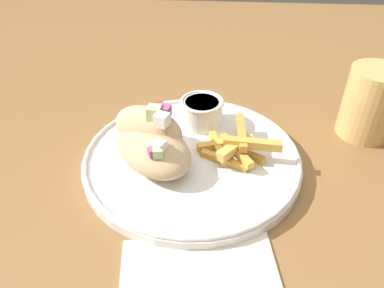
{
  "coord_description": "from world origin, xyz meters",
  "views": [
    {
      "loc": [
        0.07,
        -0.46,
        1.09
      ],
      "look_at": [
        0.04,
        -0.06,
        0.78
      ],
      "focal_mm": 35.0,
      "sensor_mm": 36.0,
      "label": 1
    }
  ],
  "objects_px": {
    "pita_sandwich_far": "(149,128)",
    "fries_pile": "(235,147)",
    "pita_sandwich_near": "(154,149)",
    "water_glass": "(370,106)",
    "sauce_ramekin": "(202,111)",
    "plate": "(192,158)"
  },
  "relations": [
    {
      "from": "pita_sandwich_far",
      "to": "fries_pile",
      "type": "xyz_separation_m",
      "value": [
        0.12,
        -0.01,
        -0.02
      ]
    },
    {
      "from": "pita_sandwich_near",
      "to": "water_glass",
      "type": "bearing_deg",
      "value": 70.3
    },
    {
      "from": "fries_pile",
      "to": "sauce_ramekin",
      "type": "bearing_deg",
      "value": 124.21
    },
    {
      "from": "pita_sandwich_far",
      "to": "water_glass",
      "type": "xyz_separation_m",
      "value": [
        0.32,
        0.08,
        0.0
      ]
    },
    {
      "from": "sauce_ramekin",
      "to": "water_glass",
      "type": "xyz_separation_m",
      "value": [
        0.25,
        0.02,
        0.01
      ]
    },
    {
      "from": "pita_sandwich_near",
      "to": "water_glass",
      "type": "xyz_separation_m",
      "value": [
        0.31,
        0.11,
        0.01
      ]
    },
    {
      "from": "pita_sandwich_near",
      "to": "pita_sandwich_far",
      "type": "xyz_separation_m",
      "value": [
        -0.01,
        0.03,
        0.01
      ]
    },
    {
      "from": "fries_pile",
      "to": "sauce_ramekin",
      "type": "relative_size",
      "value": 1.74
    },
    {
      "from": "sauce_ramekin",
      "to": "water_glass",
      "type": "bearing_deg",
      "value": 3.45
    },
    {
      "from": "pita_sandwich_far",
      "to": "fries_pile",
      "type": "height_order",
      "value": "pita_sandwich_far"
    },
    {
      "from": "fries_pile",
      "to": "sauce_ramekin",
      "type": "distance_m",
      "value": 0.09
    },
    {
      "from": "sauce_ramekin",
      "to": "pita_sandwich_near",
      "type": "bearing_deg",
      "value": -120.33
    },
    {
      "from": "fries_pile",
      "to": "water_glass",
      "type": "relative_size",
      "value": 1.07
    },
    {
      "from": "pita_sandwich_far",
      "to": "sauce_ramekin",
      "type": "height_order",
      "value": "pita_sandwich_far"
    },
    {
      "from": "pita_sandwich_far",
      "to": "water_glass",
      "type": "height_order",
      "value": "water_glass"
    },
    {
      "from": "pita_sandwich_near",
      "to": "sauce_ramekin",
      "type": "height_order",
      "value": "pita_sandwich_near"
    },
    {
      "from": "pita_sandwich_near",
      "to": "fries_pile",
      "type": "height_order",
      "value": "pita_sandwich_near"
    },
    {
      "from": "plate",
      "to": "water_glass",
      "type": "relative_size",
      "value": 2.81
    },
    {
      "from": "pita_sandwich_near",
      "to": "fries_pile",
      "type": "distance_m",
      "value": 0.11
    },
    {
      "from": "sauce_ramekin",
      "to": "water_glass",
      "type": "relative_size",
      "value": 0.62
    },
    {
      "from": "plate",
      "to": "fries_pile",
      "type": "height_order",
      "value": "fries_pile"
    },
    {
      "from": "water_glass",
      "to": "plate",
      "type": "bearing_deg",
      "value": -159.83
    }
  ]
}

